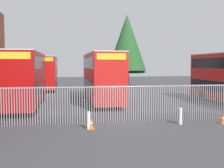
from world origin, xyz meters
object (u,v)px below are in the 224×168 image
object	(u,v)px
bollard_center_front	(180,116)
traffic_cone_by_gate	(223,119)
double_decker_bus_far_back	(47,72)
bollard_near_left	(89,120)
double_decker_bus_behind_fence_left	(102,75)
traffic_cone_mid_forecourt	(91,124)
double_decker_bus_behind_fence_right	(25,77)

from	to	relation	value
bollard_center_front	traffic_cone_by_gate	distance (m)	2.55
double_decker_bus_far_back	bollard_near_left	distance (m)	24.52
bollard_center_front	traffic_cone_by_gate	xyz separation A→B (m)	(2.53, -0.25, -0.19)
double_decker_bus_far_back	bollard_near_left	bearing A→B (deg)	-81.65
double_decker_bus_behind_fence_left	traffic_cone_mid_forecourt	distance (m)	10.77
double_decker_bus_behind_fence_right	bollard_near_left	distance (m)	10.14
double_decker_bus_behind_fence_right	bollard_center_front	bearing A→B (deg)	-41.50
double_decker_bus_behind_fence_left	double_decker_bus_behind_fence_right	bearing A→B (deg)	-167.36
traffic_cone_by_gate	traffic_cone_mid_forecourt	world-z (taller)	same
double_decker_bus_behind_fence_right	bollard_center_front	world-z (taller)	double_decker_bus_behind_fence_right
bollard_center_front	traffic_cone_mid_forecourt	bearing A→B (deg)	-176.25
double_decker_bus_far_back	traffic_cone_mid_forecourt	world-z (taller)	double_decker_bus_far_back
double_decker_bus_behind_fence_left	double_decker_bus_far_back	distance (m)	14.90
double_decker_bus_far_back	bollard_center_front	size ratio (longest dim) A/B	11.38
double_decker_bus_far_back	bollard_center_front	world-z (taller)	double_decker_bus_far_back
double_decker_bus_behind_fence_left	traffic_cone_by_gate	size ratio (longest dim) A/B	18.32
double_decker_bus_behind_fence_left	bollard_center_front	xyz separation A→B (m)	(3.24, -10.04, -1.95)
double_decker_bus_behind_fence_left	double_decker_bus_behind_fence_right	xyz separation A→B (m)	(-6.47, -1.45, 0.00)
double_decker_bus_far_back	traffic_cone_by_gate	distance (m)	26.73
bollard_near_left	traffic_cone_by_gate	distance (m)	7.86
bollard_near_left	double_decker_bus_behind_fence_right	bearing A→B (deg)	116.08
bollard_near_left	traffic_cone_by_gate	bearing A→B (deg)	0.73
bollard_near_left	traffic_cone_mid_forecourt	size ratio (longest dim) A/B	1.61
traffic_cone_by_gate	bollard_center_front	bearing A→B (deg)	174.34
traffic_cone_mid_forecourt	bollard_center_front	bearing A→B (deg)	3.75
double_decker_bus_far_back	bollard_near_left	world-z (taller)	double_decker_bus_far_back
double_decker_bus_behind_fence_right	bollard_near_left	size ratio (longest dim) A/B	11.38
double_decker_bus_behind_fence_right	bollard_center_front	distance (m)	13.10
double_decker_bus_behind_fence_left	traffic_cone_mid_forecourt	xyz separation A→B (m)	(-1.96, -10.38, -2.13)
double_decker_bus_behind_fence_right	traffic_cone_by_gate	distance (m)	15.24
double_decker_bus_behind_fence_left	bollard_center_front	world-z (taller)	double_decker_bus_behind_fence_left
bollard_center_front	traffic_cone_by_gate	bearing A→B (deg)	-5.66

